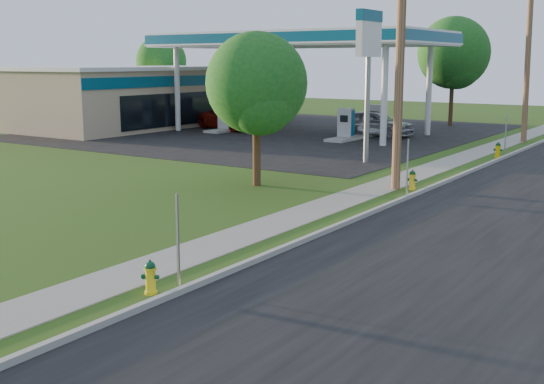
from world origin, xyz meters
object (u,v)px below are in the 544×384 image
object	(u,v)px
hydrant_mid	(412,180)
fuel_pump_ne	(346,128)
fuel_pump_se	(375,123)
price_pylon	(369,42)
tree_verge	(257,87)
fuel_pump_sw	(260,117)
utility_pole_mid	(400,51)
hydrant_near	(150,277)
hydrant_far	(498,150)
tree_lot	(454,56)
car_silver	(375,123)
tree_back	(162,63)
utility_pole_far	(528,58)
car_red	(233,119)
fuel_pump_nw	(225,121)

from	to	relation	value
hydrant_mid	fuel_pump_ne	bearing A→B (deg)	126.46
fuel_pump_se	price_pylon	world-z (taller)	price_pylon
tree_verge	fuel_pump_sw	bearing A→B (deg)	124.70
utility_pole_mid	hydrant_mid	world-z (taller)	utility_pole_mid
hydrant_near	fuel_pump_sw	bearing A→B (deg)	121.34
tree_verge	hydrant_far	world-z (taller)	tree_verge
fuel_pump_sw	hydrant_near	bearing A→B (deg)	-58.66
tree_verge	hydrant_far	size ratio (longest dim) A/B	7.31
tree_verge	hydrant_mid	size ratio (longest dim) A/B	7.62
tree_lot	hydrant_mid	xyz separation A→B (m)	(7.37, -25.14, -4.63)
fuel_pump_ne	car_silver	xyz separation A→B (m)	(0.44, 3.09, 0.10)
fuel_pump_ne	tree_lot	bearing A→B (deg)	80.47
tree_back	car_silver	distance (m)	26.40
price_pylon	hydrant_near	world-z (taller)	price_pylon
utility_pole_mid	fuel_pump_sw	size ratio (longest dim) A/B	3.06
tree_lot	fuel_pump_sw	bearing A→B (deg)	-142.96
price_pylon	hydrant_near	xyz separation A→B (m)	(4.47, -18.83, -5.09)
utility_pole_far	fuel_pump_ne	xyz separation A→B (m)	(-8.90, -5.00, -4.08)
utility_pole_mid	tree_back	bearing A→B (deg)	144.61
fuel_pump_sw	fuel_pump_se	size ratio (longest dim) A/B	1.00
hydrant_near	tree_back	bearing A→B (deg)	132.53
hydrant_mid	car_red	xyz separation A→B (m)	(-18.80, 14.06, 0.38)
tree_back	fuel_pump_nw	bearing A→B (deg)	-34.68
tree_back	car_silver	size ratio (longest dim) A/B	1.44
fuel_pump_se	hydrant_mid	bearing A→B (deg)	-60.62
price_pylon	tree_lot	distance (m)	20.07
utility_pole_mid	fuel_pump_ne	bearing A→B (deg)	124.40
tree_lot	tree_back	bearing A→B (deg)	-176.59
utility_pole_mid	fuel_pump_ne	size ratio (longest dim) A/B	3.06
fuel_pump_ne	price_pylon	xyz separation A→B (m)	(5.00, -7.50, 4.71)
utility_pole_mid	hydrant_near	distance (m)	14.11
fuel_pump_sw	price_pylon	distance (m)	18.72
hydrant_near	hydrant_far	size ratio (longest dim) A/B	0.91
price_pylon	utility_pole_mid	bearing A→B (deg)	-54.66
fuel_pump_nw	hydrant_far	world-z (taller)	fuel_pump_nw
hydrant_near	hydrant_mid	distance (m)	13.54
utility_pole_mid	utility_pole_far	world-z (taller)	utility_pole_mid
car_silver	utility_pole_mid	bearing A→B (deg)	-150.02
utility_pole_mid	fuel_pump_se	bearing A→B (deg)	117.63
utility_pole_mid	hydrant_far	world-z (taller)	utility_pole_mid
fuel_pump_sw	car_red	bearing A→B (deg)	-97.25
utility_pole_mid	fuel_pump_se	world-z (taller)	utility_pole_mid
price_pylon	fuel_pump_nw	bearing A→B (deg)	151.82
hydrant_near	hydrant_far	bearing A→B (deg)	89.60
fuel_pump_se	hydrant_near	distance (m)	31.77
hydrant_far	car_red	xyz separation A→B (m)	(-18.98, 3.85, 0.37)
price_pylon	car_red	size ratio (longest dim) A/B	1.27
fuel_pump_se	hydrant_far	world-z (taller)	fuel_pump_se
fuel_pump_ne	hydrant_far	size ratio (longest dim) A/B	4.11
hydrant_near	car_red	bearing A→B (deg)	124.27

